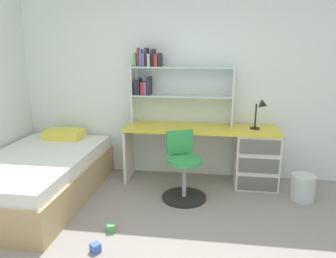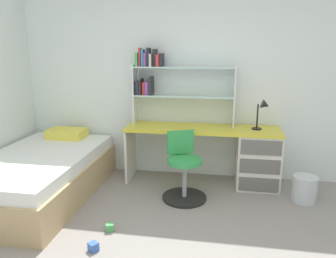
% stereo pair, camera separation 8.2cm
% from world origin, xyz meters
% --- Properties ---
extents(room_shell, '(5.68, 5.54, 2.67)m').
position_xyz_m(room_shell, '(-1.17, 1.16, 1.33)').
color(room_shell, silver).
rests_on(room_shell, ground_plane).
extents(desk, '(1.94, 0.52, 0.74)m').
position_xyz_m(desk, '(0.66, 1.98, 0.41)').
color(desk, gold).
rests_on(desk, ground_plane).
extents(bookshelf_hutch, '(1.32, 0.22, 0.99)m').
position_xyz_m(bookshelf_hutch, '(-0.33, 2.13, 1.33)').
color(bookshelf_hutch, silver).
rests_on(bookshelf_hutch, desk).
extents(desk_lamp, '(0.20, 0.17, 0.38)m').
position_xyz_m(desk_lamp, '(0.87, 1.96, 1.00)').
color(desk_lamp, black).
rests_on(desk_lamp, desk).
extents(swivel_chair, '(0.52, 0.52, 0.78)m').
position_xyz_m(swivel_chair, '(-0.03, 1.49, 0.31)').
color(swivel_chair, black).
rests_on(swivel_chair, ground_plane).
extents(bed_platform, '(1.20, 2.01, 0.64)m').
position_xyz_m(bed_platform, '(-1.72, 1.26, 0.26)').
color(bed_platform, tan).
rests_on(bed_platform, ground_plane).
extents(waste_bin, '(0.28, 0.28, 0.30)m').
position_xyz_m(waste_bin, '(1.35, 1.63, 0.15)').
color(waste_bin, silver).
rests_on(waste_bin, ground_plane).
extents(toy_block_green_3, '(0.09, 0.09, 0.07)m').
position_xyz_m(toy_block_green_3, '(-0.65, 0.65, 0.04)').
color(toy_block_green_3, '#479E51').
rests_on(toy_block_green_3, ground_plane).
extents(toy_block_blue_4, '(0.11, 0.11, 0.08)m').
position_xyz_m(toy_block_blue_4, '(-0.68, 0.32, 0.04)').
color(toy_block_blue_4, '#3860B7').
rests_on(toy_block_blue_4, ground_plane).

